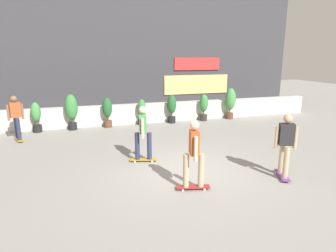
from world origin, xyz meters
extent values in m
plane|color=gray|center=(0.00, 0.00, 0.00)|extent=(48.00, 48.00, 0.00)
cube|color=beige|center=(0.00, 6.00, 0.45)|extent=(18.00, 0.40, 0.90)
cube|color=#38383D|center=(0.00, 10.00, 3.25)|extent=(20.00, 2.00, 6.50)
cube|color=#F23333|center=(4.05, 8.96, 2.60)|extent=(2.80, 0.08, 0.70)
cube|color=#F2CC72|center=(4.05, 8.97, 1.40)|extent=(4.00, 0.06, 1.10)
cylinder|color=black|center=(-4.43, 5.55, 0.15)|extent=(0.36, 0.36, 0.30)
cylinder|color=brown|center=(-4.43, 5.55, 0.38)|extent=(0.06, 0.06, 0.15)
ellipsoid|color=#428C47|center=(-4.43, 5.55, 0.85)|extent=(0.39, 0.39, 0.80)
cylinder|color=black|center=(-3.04, 5.55, 0.15)|extent=(0.36, 0.36, 0.30)
cylinder|color=brown|center=(-3.04, 5.55, 0.38)|extent=(0.06, 0.06, 0.15)
ellipsoid|color=#387F3D|center=(-3.04, 5.55, 0.99)|extent=(0.53, 0.53, 1.08)
cylinder|color=brown|center=(-1.55, 5.55, 0.15)|extent=(0.36, 0.36, 0.30)
cylinder|color=brown|center=(-1.55, 5.55, 0.38)|extent=(0.06, 0.06, 0.15)
ellipsoid|color=#235B2D|center=(-1.55, 5.55, 0.88)|extent=(0.42, 0.42, 0.86)
cylinder|color=black|center=(-0.02, 5.55, 0.15)|extent=(0.36, 0.36, 0.30)
cylinder|color=brown|center=(-0.02, 5.55, 0.38)|extent=(0.06, 0.06, 0.15)
ellipsoid|color=#387F3D|center=(-0.02, 5.55, 0.82)|extent=(0.36, 0.36, 0.73)
cylinder|color=black|center=(1.41, 5.55, 0.15)|extent=(0.36, 0.36, 0.30)
cylinder|color=brown|center=(1.41, 5.55, 0.38)|extent=(0.06, 0.06, 0.15)
ellipsoid|color=#235B2D|center=(1.41, 5.55, 0.89)|extent=(0.43, 0.43, 0.87)
cylinder|color=#2D2823|center=(3.04, 5.55, 0.15)|extent=(0.36, 0.36, 0.30)
cylinder|color=brown|center=(3.04, 5.55, 0.38)|extent=(0.06, 0.06, 0.15)
ellipsoid|color=#387F3D|center=(3.04, 5.55, 0.87)|extent=(0.41, 0.41, 0.84)
cylinder|color=brown|center=(4.46, 5.55, 0.15)|extent=(0.36, 0.36, 0.30)
cylinder|color=brown|center=(4.46, 5.55, 0.38)|extent=(0.06, 0.06, 0.15)
ellipsoid|color=#428C47|center=(4.46, 5.55, 0.99)|extent=(0.53, 0.53, 1.08)
cube|color=maroon|center=(-0.21, -1.26, 0.07)|extent=(0.82, 0.37, 0.02)
cylinder|color=silver|center=(0.06, -1.23, 0.03)|extent=(0.06, 0.04, 0.06)
cylinder|color=silver|center=(0.03, -1.39, 0.03)|extent=(0.06, 0.04, 0.06)
cylinder|color=silver|center=(-0.44, -1.12, 0.03)|extent=(0.06, 0.04, 0.06)
cylinder|color=silver|center=(-0.48, -1.28, 0.03)|extent=(0.06, 0.04, 0.06)
cylinder|color=tan|center=(-0.03, -1.30, 0.49)|extent=(0.14, 0.14, 0.82)
cylinder|color=tan|center=(-0.38, -1.22, 0.49)|extent=(0.14, 0.14, 0.82)
cube|color=#B24C26|center=(-0.21, -1.26, 1.18)|extent=(0.27, 0.39, 0.56)
sphere|color=beige|center=(-0.21, -1.26, 1.59)|extent=(0.22, 0.22, 0.22)
cylinder|color=beige|center=(-0.16, -1.03, 1.10)|extent=(0.09, 0.09, 0.58)
cylinder|color=beige|center=(-0.26, -1.49, 1.10)|extent=(0.09, 0.09, 0.58)
cube|color=#72338C|center=(2.29, -1.28, 0.07)|extent=(0.47, 0.82, 0.02)
cylinder|color=silver|center=(2.28, -1.56, 0.03)|extent=(0.05, 0.06, 0.06)
cylinder|color=silver|center=(2.13, -1.50, 0.03)|extent=(0.05, 0.06, 0.06)
cylinder|color=silver|center=(2.46, -1.07, 0.03)|extent=(0.05, 0.06, 0.06)
cylinder|color=silver|center=(2.31, -1.01, 0.03)|extent=(0.05, 0.06, 0.06)
cylinder|color=tan|center=(2.23, -1.45, 0.49)|extent=(0.14, 0.14, 0.82)
cylinder|color=tan|center=(2.36, -1.12, 0.49)|extent=(0.14, 0.14, 0.82)
cube|color=#262628|center=(2.29, -1.28, 1.18)|extent=(0.41, 0.32, 0.56)
sphere|color=tan|center=(2.29, -1.28, 1.59)|extent=(0.22, 0.22, 0.22)
cylinder|color=tan|center=(2.51, -1.37, 1.10)|extent=(0.09, 0.09, 0.58)
cylinder|color=tan|center=(2.08, -1.20, 1.10)|extent=(0.09, 0.09, 0.58)
cube|color=#BF8C26|center=(-4.96, 4.41, 0.07)|extent=(0.46, 0.82, 0.02)
cylinder|color=silver|center=(-5.12, 4.63, 0.03)|extent=(0.05, 0.06, 0.06)
cylinder|color=silver|center=(-4.97, 4.68, 0.03)|extent=(0.05, 0.06, 0.06)
cylinder|color=silver|center=(-4.94, 4.14, 0.03)|extent=(0.05, 0.06, 0.06)
cylinder|color=silver|center=(-4.79, 4.20, 0.03)|extent=(0.05, 0.06, 0.06)
cylinder|color=#282D4C|center=(-5.02, 4.58, 0.49)|extent=(0.14, 0.14, 0.82)
cylinder|color=#282D4C|center=(-4.90, 4.24, 0.49)|extent=(0.14, 0.14, 0.82)
cube|color=#B24C26|center=(-4.96, 4.41, 1.18)|extent=(0.41, 0.31, 0.56)
sphere|color=brown|center=(-4.96, 4.41, 1.59)|extent=(0.22, 0.22, 0.22)
cylinder|color=brown|center=(-5.18, 4.33, 1.10)|extent=(0.09, 0.09, 0.58)
cylinder|color=brown|center=(-4.74, 4.49, 1.10)|extent=(0.09, 0.09, 0.58)
cube|color=#BF8C26|center=(-0.95, 0.92, 0.07)|extent=(0.82, 0.39, 0.02)
cylinder|color=silver|center=(-1.22, 0.91, 0.03)|extent=(0.06, 0.04, 0.06)
cylinder|color=silver|center=(-1.18, 1.07, 0.03)|extent=(0.06, 0.04, 0.06)
cylinder|color=silver|center=(-0.71, 0.78, 0.03)|extent=(0.06, 0.04, 0.06)
cylinder|color=silver|center=(-0.67, 0.94, 0.03)|extent=(0.06, 0.04, 0.06)
cylinder|color=#282D4C|center=(-1.12, 0.97, 0.49)|extent=(0.14, 0.14, 0.82)
cylinder|color=#282D4C|center=(-0.77, 0.88, 0.49)|extent=(0.14, 0.14, 0.82)
cube|color=#3F8C4C|center=(-0.95, 0.92, 1.18)|extent=(0.28, 0.40, 0.56)
sphere|color=beige|center=(-0.95, 0.92, 1.59)|extent=(0.22, 0.22, 0.22)
cylinder|color=beige|center=(-1.00, 0.70, 1.10)|extent=(0.09, 0.09, 0.58)
cylinder|color=beige|center=(-0.89, 1.15, 1.10)|extent=(0.09, 0.09, 0.58)
camera|label=1|loc=(-2.65, -7.22, 3.15)|focal=31.15mm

